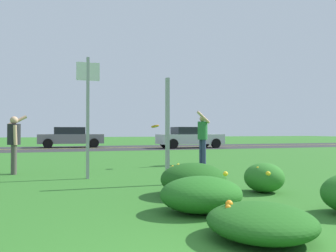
{
  "coord_description": "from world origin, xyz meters",
  "views": [
    {
      "loc": [
        -1.71,
        -1.89,
        1.16
      ],
      "look_at": [
        1.13,
        6.48,
        1.29
      ],
      "focal_mm": 37.99,
      "sensor_mm": 36.0,
      "label": 1
    }
  ],
  "objects_px": {
    "person_catcher_green_shirt": "(202,135)",
    "car_gray_center_right": "(70,137)",
    "frisbee_orange": "(155,126)",
    "sign_post_by_roadside": "(167,131)",
    "person_thrower_dark_shirt": "(14,140)",
    "car_silver_rightmost": "(190,137)",
    "sign_post_near_path": "(88,106)"
  },
  "relations": [
    {
      "from": "person_catcher_green_shirt",
      "to": "car_silver_rightmost",
      "type": "height_order",
      "value": "person_catcher_green_shirt"
    },
    {
      "from": "sign_post_by_roadside",
      "to": "car_silver_rightmost",
      "type": "distance_m",
      "value": 17.04
    },
    {
      "from": "person_thrower_dark_shirt",
      "to": "person_catcher_green_shirt",
      "type": "height_order",
      "value": "person_catcher_green_shirt"
    },
    {
      "from": "car_gray_center_right",
      "to": "car_silver_rightmost",
      "type": "xyz_separation_m",
      "value": [
        7.8,
        -3.47,
        0.0
      ]
    },
    {
      "from": "person_catcher_green_shirt",
      "to": "car_gray_center_right",
      "type": "bearing_deg",
      "value": 103.19
    },
    {
      "from": "car_silver_rightmost",
      "to": "frisbee_orange",
      "type": "bearing_deg",
      "value": -116.82
    },
    {
      "from": "car_gray_center_right",
      "to": "frisbee_orange",
      "type": "bearing_deg",
      "value": -83.7
    },
    {
      "from": "sign_post_by_roadside",
      "to": "person_catcher_green_shirt",
      "type": "bearing_deg",
      "value": 56.61
    },
    {
      "from": "person_thrower_dark_shirt",
      "to": "car_silver_rightmost",
      "type": "relative_size",
      "value": 0.36
    },
    {
      "from": "sign_post_near_path",
      "to": "sign_post_by_roadside",
      "type": "bearing_deg",
      "value": -45.54
    },
    {
      "from": "sign_post_by_roadside",
      "to": "person_thrower_dark_shirt",
      "type": "xyz_separation_m",
      "value": [
        -3.31,
        3.13,
        -0.22
      ]
    },
    {
      "from": "sign_post_by_roadside",
      "to": "car_gray_center_right",
      "type": "xyz_separation_m",
      "value": [
        -0.93,
        19.06,
        -0.42
      ]
    },
    {
      "from": "sign_post_near_path",
      "to": "car_gray_center_right",
      "type": "bearing_deg",
      "value": 88.05
    },
    {
      "from": "sign_post_by_roadside",
      "to": "person_catcher_green_shirt",
      "type": "height_order",
      "value": "sign_post_by_roadside"
    },
    {
      "from": "frisbee_orange",
      "to": "car_gray_center_right",
      "type": "distance_m",
      "value": 15.62
    },
    {
      "from": "sign_post_near_path",
      "to": "sign_post_by_roadside",
      "type": "xyz_separation_m",
      "value": [
        1.53,
        -1.56,
        -0.62
      ]
    },
    {
      "from": "sign_post_by_roadside",
      "to": "person_catcher_green_shirt",
      "type": "xyz_separation_m",
      "value": [
        2.61,
        3.95,
        -0.13
      ]
    },
    {
      "from": "person_thrower_dark_shirt",
      "to": "frisbee_orange",
      "type": "distance_m",
      "value": 4.13
    },
    {
      "from": "frisbee_orange",
      "to": "car_gray_center_right",
      "type": "xyz_separation_m",
      "value": [
        -1.71,
        15.52,
        -0.57
      ]
    },
    {
      "from": "person_catcher_green_shirt",
      "to": "sign_post_by_roadside",
      "type": "bearing_deg",
      "value": -123.39
    },
    {
      "from": "car_gray_center_right",
      "to": "person_thrower_dark_shirt",
      "type": "bearing_deg",
      "value": -98.49
    },
    {
      "from": "person_catcher_green_shirt",
      "to": "frisbee_orange",
      "type": "bearing_deg",
      "value": -167.43
    },
    {
      "from": "sign_post_by_roadside",
      "to": "car_silver_rightmost",
      "type": "bearing_deg",
      "value": 66.23
    },
    {
      "from": "car_gray_center_right",
      "to": "sign_post_by_roadside",
      "type": "bearing_deg",
      "value": -87.19
    },
    {
      "from": "person_catcher_green_shirt",
      "to": "car_gray_center_right",
      "type": "distance_m",
      "value": 15.52
    },
    {
      "from": "person_thrower_dark_shirt",
      "to": "person_catcher_green_shirt",
      "type": "xyz_separation_m",
      "value": [
        5.92,
        0.83,
        0.09
      ]
    },
    {
      "from": "frisbee_orange",
      "to": "car_gray_center_right",
      "type": "relative_size",
      "value": 0.06
    },
    {
      "from": "person_catcher_green_shirt",
      "to": "frisbee_orange",
      "type": "height_order",
      "value": "person_catcher_green_shirt"
    },
    {
      "from": "sign_post_near_path",
      "to": "person_thrower_dark_shirt",
      "type": "xyz_separation_m",
      "value": [
        -1.78,
        1.57,
        -0.85
      ]
    },
    {
      "from": "frisbee_orange",
      "to": "car_gray_center_right",
      "type": "bearing_deg",
      "value": 96.3
    },
    {
      "from": "person_thrower_dark_shirt",
      "to": "frisbee_orange",
      "type": "relative_size",
      "value": 6.13
    },
    {
      "from": "frisbee_orange",
      "to": "person_catcher_green_shirt",
      "type": "bearing_deg",
      "value": 12.57
    }
  ]
}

